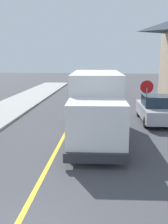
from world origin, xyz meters
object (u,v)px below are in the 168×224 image
(stop_sign, at_px, (147,94))
(parked_van_across, at_px, (155,109))
(parked_car_far, at_px, (104,82))
(box_truck, at_px, (96,102))
(parked_car_near, at_px, (100,98))
(parked_car_mid, at_px, (106,87))

(stop_sign, bearing_deg, parked_van_across, 39.40)
(parked_car_far, bearing_deg, stop_sign, -81.88)
(box_truck, relative_size, parked_car_far, 1.62)
(parked_car_far, bearing_deg, box_truck, -90.93)
(parked_car_far, bearing_deg, parked_car_near, -91.20)
(box_truck, distance_m, parked_car_mid, 14.90)
(stop_sign, bearing_deg, parked_car_near, 120.43)
(parked_car_mid, xyz_separation_m, parked_car_far, (-0.15, 5.66, 0.00))
(parked_car_near, xyz_separation_m, parked_car_mid, (0.42, 7.35, 0.00))
(parked_van_across, bearing_deg, parked_car_mid, 104.89)
(box_truck, height_order, parked_van_across, box_truck)
(box_truck, bearing_deg, parked_van_across, 42.67)
(parked_car_near, bearing_deg, box_truck, -90.46)
(parked_car_far, height_order, stop_sign, stop_sign)
(parked_car_near, distance_m, parked_van_across, 5.49)
(parked_car_far, distance_m, parked_van_across, 17.53)
(parked_car_near, xyz_separation_m, stop_sign, (2.81, -4.79, 1.06))
(box_truck, height_order, parked_car_far, box_truck)
(parked_car_mid, height_order, parked_car_far, same)
(parked_car_near, relative_size, parked_car_far, 1.00)
(parked_car_mid, height_order, stop_sign, stop_sign)
(parked_car_far, xyz_separation_m, parked_van_across, (3.23, -17.23, 0.00))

